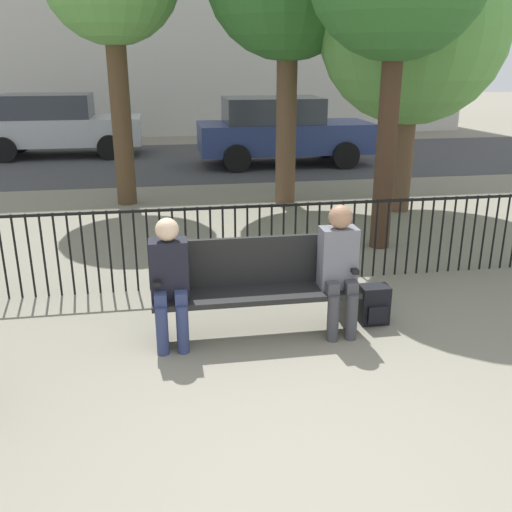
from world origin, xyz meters
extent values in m
plane|color=gray|center=(0.00, 0.00, 0.00)|extent=(80.00, 80.00, 0.00)
cube|color=black|center=(0.00, 2.07, 0.42)|extent=(1.92, 0.45, 0.05)
cube|color=black|center=(0.00, 2.26, 0.69)|extent=(1.92, 0.05, 0.47)
cube|color=black|center=(-0.90, 2.07, 0.20)|extent=(0.06, 0.38, 0.40)
cube|color=black|center=(0.90, 2.07, 0.20)|extent=(0.06, 0.38, 0.40)
cube|color=black|center=(-0.90, 2.07, 0.65)|extent=(0.06, 0.38, 0.04)
cube|color=black|center=(0.90, 2.07, 0.65)|extent=(0.06, 0.38, 0.04)
cylinder|color=navy|center=(-0.88, 1.84, 0.23)|extent=(0.11, 0.11, 0.45)
cylinder|color=navy|center=(-0.70, 1.84, 0.23)|extent=(0.11, 0.11, 0.45)
cube|color=navy|center=(-0.88, 1.95, 0.50)|extent=(0.11, 0.20, 0.12)
cube|color=navy|center=(-0.70, 1.95, 0.50)|extent=(0.11, 0.20, 0.12)
cube|color=black|center=(-0.79, 2.07, 0.72)|extent=(0.34, 0.22, 0.54)
sphere|color=beige|center=(-0.79, 2.05, 1.10)|extent=(0.21, 0.21, 0.21)
cylinder|color=#3D3D42|center=(0.69, 1.84, 0.23)|extent=(0.11, 0.11, 0.45)
cylinder|color=#3D3D42|center=(0.87, 1.84, 0.23)|extent=(0.11, 0.11, 0.45)
cube|color=#3D3D42|center=(0.69, 1.95, 0.50)|extent=(0.11, 0.20, 0.12)
cube|color=#3D3D42|center=(0.87, 1.95, 0.50)|extent=(0.11, 0.20, 0.12)
cube|color=slate|center=(0.78, 2.07, 0.74)|extent=(0.34, 0.22, 0.58)
sphere|color=#A37556|center=(0.78, 2.05, 1.14)|extent=(0.22, 0.22, 0.22)
cube|color=black|center=(1.20, 2.15, 0.20)|extent=(0.28, 0.19, 0.39)
cube|color=black|center=(1.20, 2.03, 0.14)|extent=(0.20, 0.04, 0.18)
cylinder|color=black|center=(-2.54, 3.38, 0.47)|extent=(0.02, 0.02, 0.95)
cylinder|color=black|center=(-2.40, 3.38, 0.47)|extent=(0.02, 0.02, 0.95)
cylinder|color=black|center=(-2.26, 3.38, 0.47)|extent=(0.02, 0.02, 0.95)
cylinder|color=black|center=(-2.12, 3.38, 0.47)|extent=(0.02, 0.02, 0.95)
cylinder|color=black|center=(-1.98, 3.38, 0.47)|extent=(0.02, 0.02, 0.95)
cylinder|color=black|center=(-1.84, 3.38, 0.47)|extent=(0.02, 0.02, 0.95)
cylinder|color=black|center=(-1.70, 3.38, 0.47)|extent=(0.02, 0.02, 0.95)
cylinder|color=black|center=(-1.56, 3.38, 0.47)|extent=(0.02, 0.02, 0.95)
cylinder|color=black|center=(-1.42, 3.38, 0.47)|extent=(0.02, 0.02, 0.95)
cylinder|color=black|center=(-1.28, 3.38, 0.47)|extent=(0.02, 0.02, 0.95)
cylinder|color=black|center=(-1.14, 3.38, 0.47)|extent=(0.02, 0.02, 0.95)
cylinder|color=black|center=(-1.00, 3.38, 0.47)|extent=(0.02, 0.02, 0.95)
cylinder|color=black|center=(-0.86, 3.38, 0.47)|extent=(0.02, 0.02, 0.95)
cylinder|color=black|center=(-0.72, 3.38, 0.47)|extent=(0.02, 0.02, 0.95)
cylinder|color=black|center=(-0.58, 3.38, 0.47)|extent=(0.02, 0.02, 0.95)
cylinder|color=black|center=(-0.44, 3.38, 0.47)|extent=(0.02, 0.02, 0.95)
cylinder|color=black|center=(-0.30, 3.38, 0.47)|extent=(0.02, 0.02, 0.95)
cylinder|color=black|center=(-0.16, 3.38, 0.47)|extent=(0.02, 0.02, 0.95)
cylinder|color=black|center=(-0.02, 3.38, 0.47)|extent=(0.02, 0.02, 0.95)
cylinder|color=black|center=(0.12, 3.38, 0.47)|extent=(0.02, 0.02, 0.95)
cylinder|color=black|center=(0.26, 3.38, 0.47)|extent=(0.02, 0.02, 0.95)
cylinder|color=black|center=(0.40, 3.38, 0.47)|extent=(0.02, 0.02, 0.95)
cylinder|color=black|center=(0.54, 3.38, 0.47)|extent=(0.02, 0.02, 0.95)
cylinder|color=black|center=(0.68, 3.38, 0.47)|extent=(0.02, 0.02, 0.95)
cylinder|color=black|center=(0.82, 3.38, 0.47)|extent=(0.02, 0.02, 0.95)
cylinder|color=black|center=(0.96, 3.38, 0.47)|extent=(0.02, 0.02, 0.95)
cylinder|color=black|center=(1.10, 3.38, 0.47)|extent=(0.02, 0.02, 0.95)
cylinder|color=black|center=(1.24, 3.38, 0.47)|extent=(0.02, 0.02, 0.95)
cylinder|color=black|center=(1.38, 3.38, 0.47)|extent=(0.02, 0.02, 0.95)
cylinder|color=black|center=(1.52, 3.38, 0.47)|extent=(0.02, 0.02, 0.95)
cylinder|color=black|center=(1.66, 3.38, 0.47)|extent=(0.02, 0.02, 0.95)
cylinder|color=black|center=(1.80, 3.38, 0.47)|extent=(0.02, 0.02, 0.95)
cylinder|color=black|center=(1.94, 3.38, 0.47)|extent=(0.02, 0.02, 0.95)
cylinder|color=black|center=(2.08, 3.38, 0.47)|extent=(0.02, 0.02, 0.95)
cylinder|color=black|center=(2.22, 3.38, 0.47)|extent=(0.02, 0.02, 0.95)
cylinder|color=black|center=(2.36, 3.38, 0.47)|extent=(0.02, 0.02, 0.95)
cylinder|color=black|center=(2.50, 3.38, 0.47)|extent=(0.02, 0.02, 0.95)
cylinder|color=black|center=(2.64, 3.38, 0.47)|extent=(0.02, 0.02, 0.95)
cylinder|color=black|center=(2.78, 3.38, 0.47)|extent=(0.02, 0.02, 0.95)
cylinder|color=black|center=(2.92, 3.38, 0.47)|extent=(0.02, 0.02, 0.95)
cylinder|color=black|center=(3.06, 3.38, 0.47)|extent=(0.02, 0.02, 0.95)
cylinder|color=black|center=(3.20, 3.38, 0.47)|extent=(0.02, 0.02, 0.95)
cylinder|color=black|center=(3.34, 3.38, 0.47)|extent=(0.02, 0.02, 0.95)
cube|color=black|center=(0.00, 3.38, 0.93)|extent=(9.00, 0.03, 0.03)
cylinder|color=brown|center=(3.23, 6.33, 1.06)|extent=(0.34, 0.34, 2.12)
sphere|color=#569342|center=(3.23, 6.33, 2.94)|extent=(2.96, 2.96, 2.96)
cylinder|color=brown|center=(1.39, 7.18, 1.53)|extent=(0.35, 0.35, 3.07)
cylinder|color=#4C3823|center=(-1.45, 7.63, 1.60)|extent=(0.34, 0.34, 3.20)
cylinder|color=#422D1E|center=(2.16, 4.47, 1.48)|extent=(0.27, 0.27, 2.96)
cube|color=#3D3D3F|center=(0.00, 12.00, 0.00)|extent=(24.00, 6.00, 0.01)
cube|color=#B7B7BC|center=(-3.40, 13.36, 0.67)|extent=(4.20, 1.70, 0.70)
cube|color=#2D333D|center=(-3.72, 13.36, 1.32)|extent=(2.31, 1.56, 0.60)
cylinder|color=black|center=(-2.10, 12.49, 0.32)|extent=(0.64, 0.20, 0.64)
cylinder|color=black|center=(-2.10, 14.23, 0.32)|extent=(0.64, 0.20, 0.64)
cylinder|color=black|center=(-4.70, 12.49, 0.32)|extent=(0.64, 0.20, 0.64)
cylinder|color=black|center=(-4.70, 14.23, 0.32)|extent=(0.64, 0.20, 0.64)
cube|color=navy|center=(2.23, 11.12, 0.67)|extent=(4.20, 1.70, 0.70)
cube|color=#2D333D|center=(1.91, 11.12, 1.32)|extent=(2.31, 1.56, 0.60)
cylinder|color=black|center=(3.53, 10.25, 0.32)|extent=(0.64, 0.20, 0.64)
cylinder|color=black|center=(3.53, 11.99, 0.32)|extent=(0.64, 0.20, 0.64)
cylinder|color=black|center=(0.93, 10.25, 0.32)|extent=(0.64, 0.20, 0.64)
cylinder|color=black|center=(0.93, 11.99, 0.32)|extent=(0.64, 0.20, 0.64)
camera|label=1|loc=(-0.81, -2.76, 2.50)|focal=40.00mm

